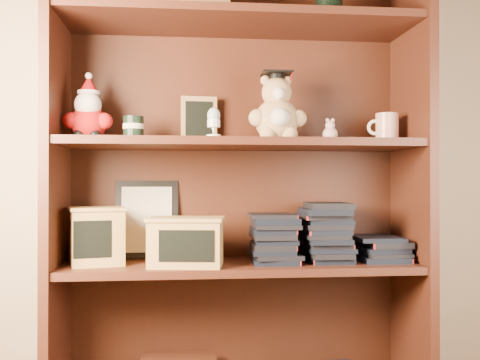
# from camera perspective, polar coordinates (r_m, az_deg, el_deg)

# --- Properties ---
(bookcase) EXTENTS (1.20, 0.35, 1.60)m
(bookcase) POSITION_cam_1_polar(r_m,az_deg,el_deg) (1.89, -0.24, -1.26)
(bookcase) COLOR #441F13
(bookcase) RESTS_ON ground
(shelf_lower) EXTENTS (1.14, 0.33, 0.02)m
(shelf_lower) POSITION_cam_1_polar(r_m,az_deg,el_deg) (1.86, 0.00, -8.75)
(shelf_lower) COLOR #441F13
(shelf_lower) RESTS_ON ground
(shelf_upper) EXTENTS (1.14, 0.33, 0.02)m
(shelf_upper) POSITION_cam_1_polar(r_m,az_deg,el_deg) (1.84, 0.00, 3.66)
(shelf_upper) COLOR #441F13
(shelf_upper) RESTS_ON ground
(santa_plush) EXTENTS (0.16, 0.11, 0.22)m
(santa_plush) POSITION_cam_1_polar(r_m,az_deg,el_deg) (1.86, -15.15, 6.50)
(santa_plush) COLOR #A50F0F
(santa_plush) RESTS_ON shelf_upper
(teachers_tin) EXTENTS (0.07, 0.07, 0.07)m
(teachers_tin) POSITION_cam_1_polar(r_m,az_deg,el_deg) (1.84, -10.78, 5.24)
(teachers_tin) COLOR black
(teachers_tin) RESTS_ON shelf_upper
(chalkboard_plaque) EXTENTS (0.13, 0.07, 0.16)m
(chalkboard_plaque) POSITION_cam_1_polar(r_m,az_deg,el_deg) (1.96, -4.20, 6.06)
(chalkboard_plaque) COLOR #9E7547
(chalkboard_plaque) RESTS_ON shelf_upper
(egg_cup) EXTENTS (0.05, 0.05, 0.10)m
(egg_cup) POSITION_cam_1_polar(r_m,az_deg,el_deg) (1.77, -2.69, 5.94)
(egg_cup) COLOR white
(egg_cup) RESTS_ON shelf_upper
(grad_teddy_bear) EXTENTS (0.19, 0.16, 0.23)m
(grad_teddy_bear) POSITION_cam_1_polar(r_m,az_deg,el_deg) (1.86, 3.78, 6.74)
(grad_teddy_bear) COLOR tan
(grad_teddy_bear) RESTS_ON shelf_upper
(pink_figurine) EXTENTS (0.05, 0.05, 0.08)m
(pink_figurine) POSITION_cam_1_polar(r_m,az_deg,el_deg) (1.90, 9.14, 4.81)
(pink_figurine) COLOR #CDA19E
(pink_figurine) RESTS_ON shelf_upper
(teacher_mug) EXTENTS (0.11, 0.08, 0.09)m
(teacher_mug) POSITION_cam_1_polar(r_m,az_deg,el_deg) (1.96, 14.64, 5.18)
(teacher_mug) COLOR silver
(teacher_mug) RESTS_ON shelf_upper
(certificate_frame) EXTENTS (0.22, 0.06, 0.27)m
(certificate_frame) POSITION_cam_1_polar(r_m,az_deg,el_deg) (1.97, -9.45, -3.96)
(certificate_frame) COLOR black
(certificate_frame) RESTS_ON shelf_lower
(treats_box) EXTENTS (0.20, 0.20, 0.18)m
(treats_box) POSITION_cam_1_polar(r_m,az_deg,el_deg) (1.85, -14.36, -5.48)
(treats_box) COLOR tan
(treats_box) RESTS_ON shelf_lower
(pencils_box) EXTENTS (0.25, 0.20, 0.15)m
(pencils_box) POSITION_cam_1_polar(r_m,az_deg,el_deg) (1.77, -5.48, -6.21)
(pencils_box) COLOR tan
(pencils_box) RESTS_ON shelf_lower
(book_stack_left) EXTENTS (0.14, 0.20, 0.16)m
(book_stack_left) POSITION_cam_1_polar(r_m,az_deg,el_deg) (1.86, 3.47, -5.86)
(book_stack_left) COLOR black
(book_stack_left) RESTS_ON shelf_lower
(book_stack_mid) EXTENTS (0.14, 0.20, 0.19)m
(book_stack_mid) POSITION_cam_1_polar(r_m,az_deg,el_deg) (1.89, 8.56, -5.28)
(book_stack_mid) COLOR black
(book_stack_mid) RESTS_ON shelf_lower
(book_stack_right) EXTENTS (0.14, 0.20, 0.08)m
(book_stack_right) POSITION_cam_1_polar(r_m,az_deg,el_deg) (1.96, 14.06, -6.76)
(book_stack_right) COLOR black
(book_stack_right) RESTS_ON shelf_lower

